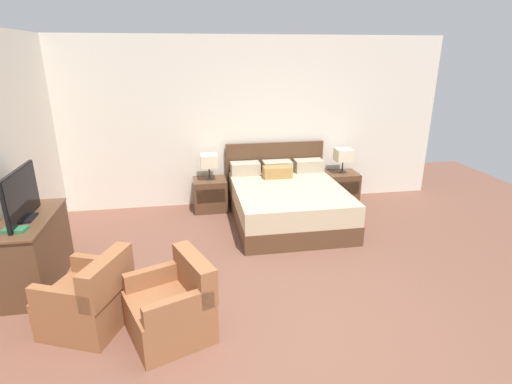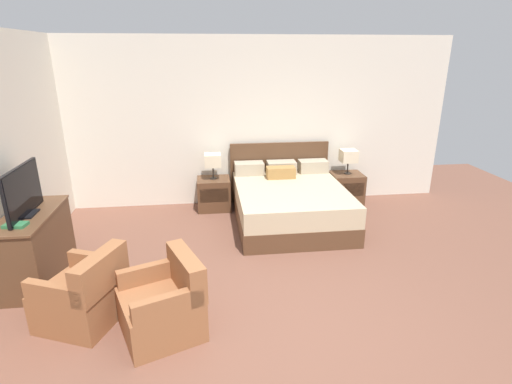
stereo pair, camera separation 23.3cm
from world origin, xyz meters
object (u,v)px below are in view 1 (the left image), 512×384
nightstand_right (341,187)px  armchair_by_window (89,300)px  table_lamp_left (209,161)px  book_red_cover (15,230)px  table_lamp_right (343,155)px  tv (21,196)px  nightstand_left (210,195)px  bed (287,202)px  armchair_companion (173,308)px  dresser (34,251)px

nightstand_right → armchair_by_window: armchair_by_window is taller
table_lamp_left → book_red_cover: bearing=-131.9°
table_lamp_left → table_lamp_right: bearing=0.0°
tv → nightstand_left: bearing=43.9°
bed → table_lamp_right: bed is taller
table_lamp_left → armchair_by_window: bearing=-114.9°
table_lamp_left → armchair_by_window: 3.20m
table_lamp_left → armchair_companion: size_ratio=0.47×
tv → book_red_cover: (0.01, -0.31, -0.25)m
nightstand_left → table_lamp_right: table_lamp_right is taller
bed → nightstand_right: size_ratio=3.67×
nightstand_left → armchair_companion: 3.16m
tv → armchair_companion: bearing=-35.7°
bed → tv: 3.58m
bed → nightstand_left: (-1.15, 0.68, -0.05)m
nightstand_left → table_lamp_left: (0.00, 0.00, 0.58)m
table_lamp_left → book_red_cover: table_lamp_left is taller
nightstand_right → dresser: bearing=-155.8°
table_lamp_right → book_red_cover: (-4.38, -2.32, -0.01)m
book_red_cover → armchair_by_window: bearing=-35.8°
armchair_companion → nightstand_right: bearing=47.6°
dresser → table_lamp_left: bearing=43.4°
armchair_companion → armchair_by_window: bearing=162.0°
armchair_by_window → armchair_companion: 0.83m
bed → tv: size_ratio=2.34×
book_red_cover → dresser: bearing=91.4°
nightstand_left → bed: bearing=-30.6°
table_lamp_right → armchair_companion: (-2.84, -3.11, -0.56)m
armchair_by_window → armchair_companion: bearing=-18.0°
table_lamp_right → tv: (-4.39, -2.00, 0.24)m
armchair_companion → tv: bearing=144.3°
nightstand_right → dresser: size_ratio=0.45×
table_lamp_left → tv: (-2.08, -2.00, 0.24)m
bed → armchair_companion: size_ratio=2.23×
bed → table_lamp_left: (-1.15, 0.68, 0.53)m
armchair_by_window → dresser: bearing=130.5°
bed → tv: bearing=-157.8°
bed → table_lamp_right: (1.15, 0.68, 0.53)m
nightstand_left → armchair_by_window: size_ratio=0.60×
table_lamp_left → bed: bearing=-30.6°
nightstand_right → table_lamp_left: table_lamp_left is taller
dresser → armchair_companion: dresser is taller
table_lamp_right → table_lamp_left: bearing=180.0°
nightstand_right → book_red_cover: (-4.38, -2.32, 0.57)m
bed → armchair_companion: (-1.69, -2.43, -0.03)m
table_lamp_right → book_red_cover: 4.96m
table_lamp_right → nightstand_left: bearing=-180.0°
armchair_by_window → armchair_companion: (0.79, -0.26, 0.00)m
dresser → book_red_cover: size_ratio=5.48×
nightstand_right → bed: bearing=-149.5°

